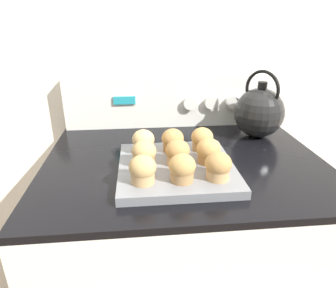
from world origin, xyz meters
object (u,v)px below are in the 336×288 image
muffin_r1_c0 (144,154)px  muffin_r0_c1 (182,168)px  muffin_pan (176,168)px  muffin_r0_c2 (218,166)px  muffin_r1_c2 (208,151)px  muffin_r2_c2 (202,139)px  stove_range (181,276)px  muffin_r0_c0 (143,170)px  muffin_r1_c1 (178,153)px  muffin_r2_c0 (143,142)px  tea_kettle (259,112)px  muffin_r2_c1 (173,141)px

muffin_r1_c0 → muffin_r0_c1: bearing=-45.9°
muffin_pan → muffin_r0_c2: size_ratio=4.44×
muffin_r1_c2 → muffin_r2_c2: 0.08m
muffin_r1_c0 → stove_range: bearing=36.8°
muffin_r0_c0 → muffin_r0_c2: (0.17, -0.00, 0.00)m
muffin_r0_c1 → muffin_r1_c2: size_ratio=1.00×
muffin_r1_c1 → muffin_r2_c0: size_ratio=1.00×
muffin_r0_c1 → muffin_r1_c0: bearing=134.1°
muffin_r1_c1 → muffin_r2_c0: (-0.08, 0.08, 0.00)m
muffin_r2_c0 → muffin_pan: bearing=-45.2°
muffin_r0_c0 → muffin_r2_c0: same height
stove_range → tea_kettle: size_ratio=4.15×
muffin_r1_c2 → muffin_r2_c0: bearing=154.1°
muffin_r0_c2 → muffin_r1_c1: size_ratio=1.00×
muffin_r0_c1 → muffin_r2_c2: bearing=64.4°
muffin_r1_c1 → muffin_r1_c2: (0.08, 0.00, 0.00)m
muffin_r1_c1 → muffin_r1_c2: same height
muffin_r2_c0 → muffin_r2_c2: size_ratio=1.00×
muffin_r1_c1 → muffin_r1_c0: bearing=179.5°
muffin_r0_c0 → tea_kettle: (0.38, 0.31, 0.03)m
muffin_r0_c0 → muffin_r1_c0: size_ratio=1.00×
muffin_r1_c1 → muffin_r2_c1: same height
stove_range → muffin_pan: 0.47m
muffin_r1_c2 → muffin_r1_c0: bearing=-180.0°
muffin_r2_c2 → muffin_r1_c1: bearing=-134.4°
stove_range → muffin_r1_c0: 0.53m
muffin_r1_c1 → muffin_r0_c2: bearing=-45.5°
muffin_r1_c2 → tea_kettle: (0.22, 0.23, 0.03)m
muffin_r0_c2 → muffin_r0_c1: bearing=-179.1°
muffin_r0_c1 → muffin_r2_c1: same height
tea_kettle → muffin_r2_c2: bearing=-146.2°
muffin_r1_c0 → muffin_r0_c0: bearing=-93.5°
muffin_r0_c1 → tea_kettle: size_ratio=0.30×
tea_kettle → stove_range: bearing=-152.2°
muffin_r0_c0 → muffin_r1_c0: (0.01, 0.08, 0.00)m
muffin_r0_c1 → muffin_r2_c2: (0.08, 0.17, 0.00)m
muffin_r2_c1 → tea_kettle: size_ratio=0.30×
muffin_r1_c1 → tea_kettle: bearing=37.4°
muffin_r1_c0 → muffin_r1_c1: 0.08m
muffin_r2_c0 → stove_range: bearing=2.6°
muffin_r0_c1 → muffin_r2_c0: bearing=116.7°
stove_range → muffin_r1_c0: bearing=-143.2°
muffin_pan → muffin_r0_c2: 0.13m
muffin_r0_c1 → tea_kettle: 0.43m
muffin_pan → muffin_r1_c1: 0.04m
muffin_r0_c1 → muffin_r1_c0: same height
muffin_r1_c0 → muffin_r1_c1: (0.08, -0.00, 0.00)m
stove_range → muffin_r0_c0: muffin_r0_c0 is taller
muffin_r2_c2 → muffin_pan: bearing=-134.9°
stove_range → muffin_r0_c1: muffin_r0_c1 is taller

